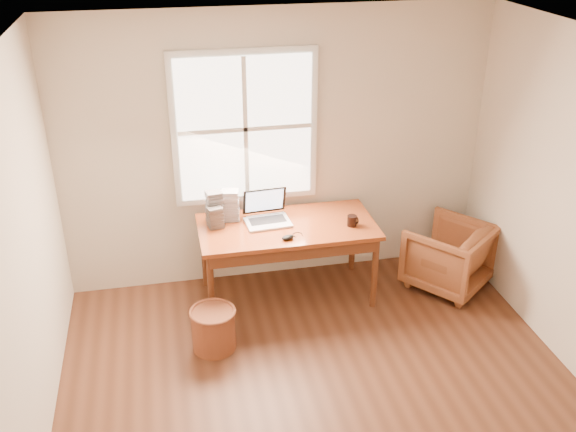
% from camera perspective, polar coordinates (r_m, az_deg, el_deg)
% --- Properties ---
extents(room_shell, '(4.04, 4.54, 2.64)m').
position_cam_1_polar(room_shell, '(4.12, 4.24, -4.06)').
color(room_shell, '#552F1D').
rests_on(room_shell, ground).
extents(desk, '(1.60, 0.80, 0.04)m').
position_cam_1_polar(desk, '(5.80, -0.08, -0.97)').
color(desk, brown).
rests_on(desk, room_shell).
extents(armchair, '(0.98, 0.99, 0.65)m').
position_cam_1_polar(armchair, '(6.34, 14.05, -3.46)').
color(armchair, brown).
rests_on(armchair, room_shell).
extents(wicker_stool, '(0.47, 0.47, 0.36)m').
position_cam_1_polar(wicker_stool, '(5.45, -6.63, -10.00)').
color(wicker_stool, brown).
rests_on(wicker_stool, room_shell).
extents(laptop, '(0.44, 0.46, 0.30)m').
position_cam_1_polar(laptop, '(5.75, -1.81, 0.66)').
color(laptop, silver).
rests_on(laptop, desk).
extents(mouse, '(0.13, 0.10, 0.04)m').
position_cam_1_polar(mouse, '(5.54, -0.02, -1.91)').
color(mouse, black).
rests_on(mouse, desk).
extents(coffee_mug, '(0.11, 0.11, 0.10)m').
position_cam_1_polar(coffee_mug, '(5.79, 5.70, -0.42)').
color(coffee_mug, black).
rests_on(coffee_mug, desk).
extents(cd_stack_a, '(0.16, 0.15, 0.29)m').
position_cam_1_polar(cd_stack_a, '(5.85, -5.14, 0.96)').
color(cd_stack_a, silver).
rests_on(cd_stack_a, desk).
extents(cd_stack_b, '(0.15, 0.14, 0.20)m').
position_cam_1_polar(cd_stack_b, '(5.75, -6.51, -0.11)').
color(cd_stack_b, '#232428').
rests_on(cd_stack_b, desk).
extents(cd_stack_c, '(0.15, 0.14, 0.31)m').
position_cam_1_polar(cd_stack_c, '(5.80, -6.54, 0.77)').
color(cd_stack_c, '#9796A2').
rests_on(cd_stack_c, desk).
extents(cd_stack_d, '(0.13, 0.11, 0.16)m').
position_cam_1_polar(cd_stack_d, '(5.90, -5.11, 0.49)').
color(cd_stack_d, '#B3B9BF').
rests_on(cd_stack_d, desk).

